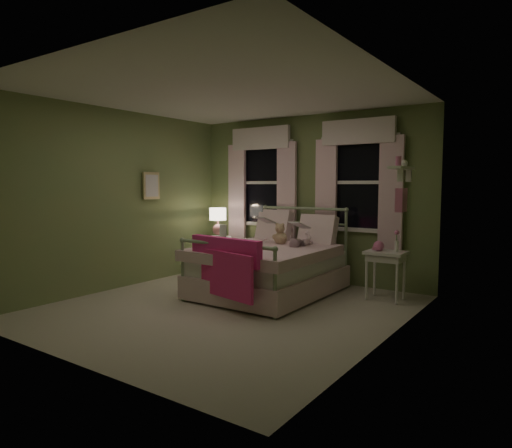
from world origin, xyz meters
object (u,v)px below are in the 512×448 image
Objects in this scene: child_left at (270,226)px; nightstand_right at (386,259)px; bed at (269,267)px; nightstand_left at (218,250)px; child_right at (303,224)px; teddy_bear at (280,235)px; table_lamp at (218,218)px.

nightstand_right is (1.73, 0.13, -0.36)m from child_left.
nightstand_left is (-1.41, 0.59, 0.04)m from bed.
bed reaches higher than nightstand_right.
bed is 3.18× the size of nightstand_right.
child_right reaches higher than child_left.
nightstand_left is at bearing 167.54° from teddy_bear.
nightstand_left is 0.54m from table_lamp.
table_lamp is 0.71× the size of nightstand_right.
child_right reaches higher than bed.
bed is at bearing -91.15° from teddy_bear.
child_right is 2.48× the size of teddy_bear.
table_lamp is at bearing 167.54° from teddy_bear.
nightstand_right is at bearing -167.06° from child_left.
teddy_bear reaches higher than nightstand_left.
bed is at bearing -22.62° from nightstand_left.
bed reaches higher than table_lamp.
nightstand_right is (2.86, -0.02, -0.40)m from table_lamp.
bed is 4.50× the size of table_lamp.
child_right is at bearing -5.19° from nightstand_left.
child_left is 0.86× the size of child_right.
nightstand_left is at bearing -10.89° from child_right.
teddy_bear is 0.49× the size of nightstand_left.
bed is 1.57m from nightstand_right.
child_left reaches higher than teddy_bear.
nightstand_left is (-1.41, 0.31, -0.37)m from teddy_bear.
bed is 6.44× the size of teddy_bear.
child_left reaches higher than nightstand_right.
child_right is at bearing -173.64° from nightstand_right.
child_left is 1.49× the size of table_lamp.
bed is 3.13× the size of nightstand_left.
child_right reaches higher than table_lamp.
table_lamp is (-1.41, 0.31, 0.16)m from teddy_bear.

